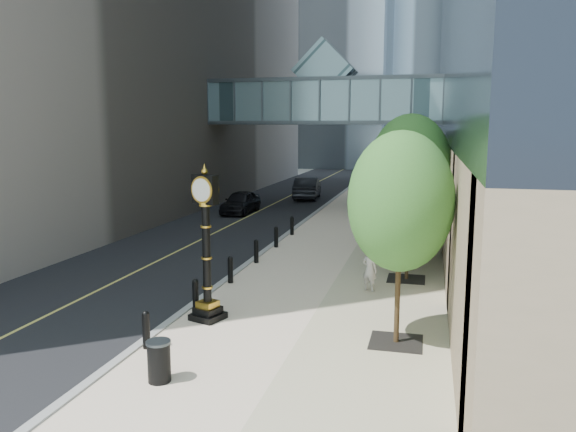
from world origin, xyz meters
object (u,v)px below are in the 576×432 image
object	(u,v)px
trash_bin	(159,362)
car_near	(241,202)
street_clock	(207,255)
car_far	(307,188)
pedestrian	(370,270)

from	to	relation	value
trash_bin	car_near	world-z (taller)	car_near
street_clock	car_near	world-z (taller)	street_clock
street_clock	trash_bin	distance (m)	4.45
street_clock	trash_bin	xyz separation A→B (m)	(0.52, -4.15, -1.52)
car_near	trash_bin	bearing A→B (deg)	-74.83
trash_bin	car_far	xyz separation A→B (m)	(-3.72, 33.13, 0.37)
street_clock	pedestrian	xyz separation A→B (m)	(4.39, 4.14, -1.20)
car_far	trash_bin	bearing A→B (deg)	90.12
street_clock	trash_bin	bearing A→B (deg)	-63.95
car_near	street_clock	bearing A→B (deg)	-73.33
trash_bin	pedestrian	size ratio (longest dim) A/B	0.59
trash_bin	pedestrian	bearing A→B (deg)	64.95
street_clock	trash_bin	world-z (taller)	street_clock
trash_bin	street_clock	bearing A→B (deg)	97.08
street_clock	pedestrian	bearing A→B (deg)	62.28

